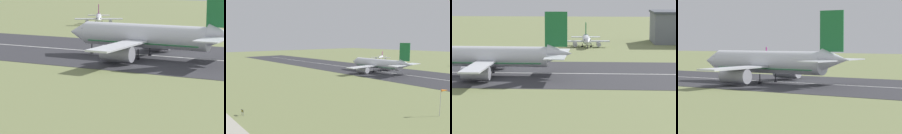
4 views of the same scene
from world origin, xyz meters
TOP-DOWN VIEW (x-y plane):
  - airplane_landing at (-41.09, 122.91)m, footprint 43.66×45.07m
  - airplane_parked_east at (-90.60, 190.38)m, footprint 17.77×20.23m

SIDE VIEW (x-z plane):
  - airplane_parked_east at x=-90.60m, z-range -1.08..6.69m
  - airplane_landing at x=-41.09m, z-range -3.80..13.95m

